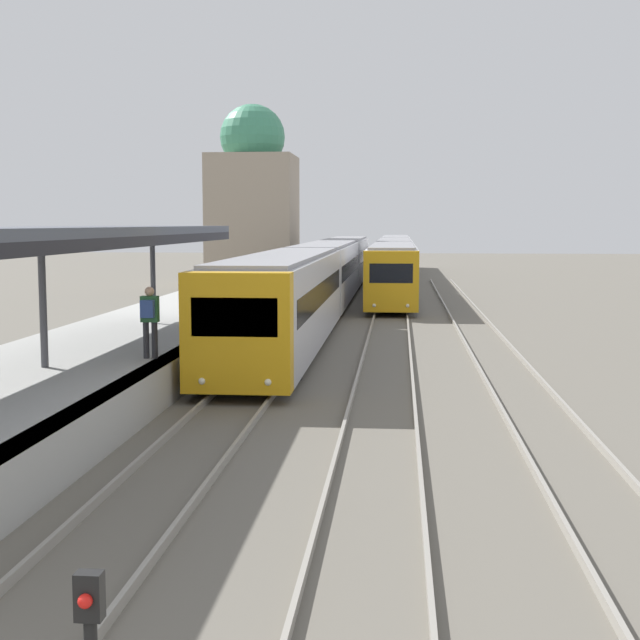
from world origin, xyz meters
The scene contains 5 objects.
platform_canopy centered at (-3.96, 14.18, 3.90)m, with size 4.00×21.64×3.03m.
person_on_platform centered at (-2.07, 15.59, 1.97)m, with size 0.40×0.40×1.66m.
train_near centered at (0.00, 39.82, 1.73)m, with size 2.52×49.43×3.13m.
train_far centered at (3.30, 57.27, 1.69)m, with size 2.42×46.33×3.04m.
distant_domed_building centered at (-6.04, 54.45, 5.53)m, with size 5.56×5.56×11.89m.
Camera 1 is at (3.65, -4.34, 4.09)m, focal length 50.00 mm.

